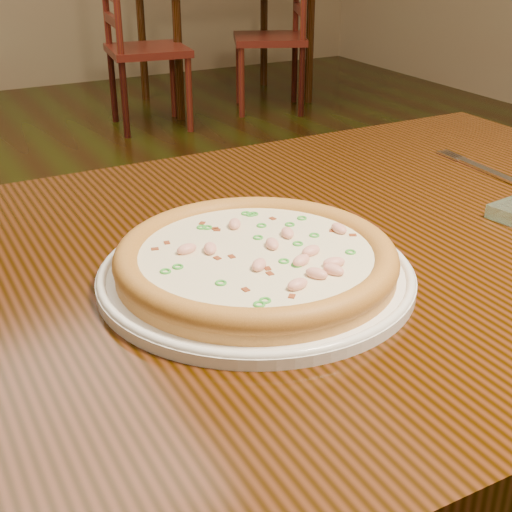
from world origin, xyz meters
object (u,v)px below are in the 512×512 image
hero_table (320,312)px  chair_c (138,49)px  chair_d (279,37)px  plate (256,274)px  pizza (256,258)px

hero_table → chair_c: (0.90, 3.20, -0.21)m
chair_d → plate: bearing=-120.5°
chair_c → hero_table: bearing=-105.7°
plate → pizza: bearing=-40.6°
plate → pizza: (0.00, -0.00, 0.02)m
hero_table → chair_d: bearing=60.7°
hero_table → chair_d: 3.68m
hero_table → chair_c: bearing=74.3°
chair_c → chair_d: same height
pizza → chair_c: size_ratio=0.32×
plate → chair_c: chair_c is taller
chair_c → chair_d: (0.90, 0.00, 0.00)m
chair_c → chair_d: bearing=0.0°
chair_d → pizza: bearing=-120.5°
plate → pizza: pizza is taller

